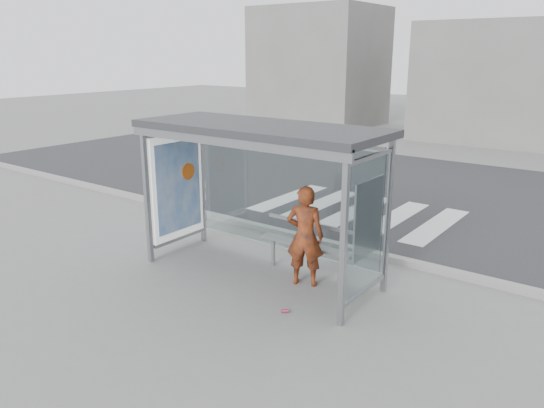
{
  "coord_description": "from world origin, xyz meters",
  "views": [
    {
      "loc": [
        5.25,
        -6.7,
        3.73
      ],
      "look_at": [
        0.12,
        0.2,
        1.26
      ],
      "focal_mm": 35.0,
      "sensor_mm": 36.0,
      "label": 1
    }
  ],
  "objects_px": {
    "person": "(305,236)",
    "soda_can": "(285,311)",
    "bus_shelter": "(244,160)",
    "bench": "(306,245)"
  },
  "relations": [
    {
      "from": "bench",
      "to": "person",
      "type": "bearing_deg",
      "value": -60.5
    },
    {
      "from": "person",
      "to": "bench",
      "type": "xyz_separation_m",
      "value": [
        -0.2,
        0.36,
        -0.3
      ]
    },
    {
      "from": "soda_can",
      "to": "bus_shelter",
      "type": "bearing_deg",
      "value": 148.69
    },
    {
      "from": "soda_can",
      "to": "bench",
      "type": "bearing_deg",
      "value": 111.12
    },
    {
      "from": "person",
      "to": "soda_can",
      "type": "relative_size",
      "value": 16.04
    },
    {
      "from": "bus_shelter",
      "to": "person",
      "type": "bearing_deg",
      "value": 5.04
    },
    {
      "from": "bench",
      "to": "soda_can",
      "type": "distance_m",
      "value": 1.58
    },
    {
      "from": "bus_shelter",
      "to": "bench",
      "type": "distance_m",
      "value": 1.8
    },
    {
      "from": "person",
      "to": "soda_can",
      "type": "distance_m",
      "value": 1.36
    },
    {
      "from": "person",
      "to": "soda_can",
      "type": "height_order",
      "value": "person"
    }
  ]
}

